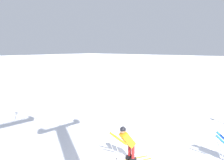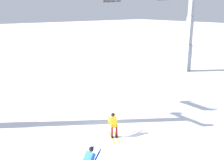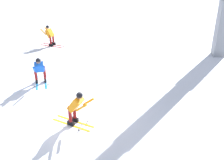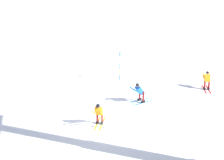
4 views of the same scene
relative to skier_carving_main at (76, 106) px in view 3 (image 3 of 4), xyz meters
The scene contains 4 objects.
ground_plane 1.31m from the skier_carving_main, 145.17° to the right, with size 260.00×260.00×0.00m, color white.
skier_carving_main is the anchor object (origin of this frame).
skier_distant_uphill 4.11m from the skier_carving_main, 145.09° to the right, with size 1.82×1.06×1.61m.
skier_distant_downhill 9.79m from the skier_carving_main, 160.29° to the right, with size 1.05×1.73×1.50m.
Camera 3 is at (9.49, 2.28, 6.27)m, focal length 43.92 mm.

